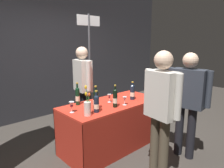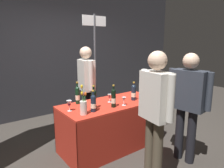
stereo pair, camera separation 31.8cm
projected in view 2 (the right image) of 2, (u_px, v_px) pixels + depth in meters
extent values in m
plane|color=#38332D|center=(112.00, 146.00, 3.39)|extent=(12.00, 12.00, 0.00)
cube|color=#2D2D33|center=(56.00, 47.00, 4.77)|extent=(7.55, 0.12, 3.14)
cube|color=red|center=(112.00, 103.00, 3.24)|extent=(1.65, 0.75, 0.02)
cube|color=#A32519|center=(127.00, 133.00, 3.03)|extent=(1.65, 0.01, 0.72)
cube|color=#A32519|center=(100.00, 119.00, 3.61)|extent=(1.65, 0.01, 0.72)
cube|color=#A32519|center=(65.00, 139.00, 2.84)|extent=(0.01, 0.75, 0.72)
cube|color=#A32519|center=(147.00, 115.00, 3.80)|extent=(0.01, 0.75, 0.72)
cylinder|color=black|center=(94.00, 101.00, 2.92)|extent=(0.08, 0.08, 0.24)
sphere|color=black|center=(94.00, 92.00, 2.90)|extent=(0.07, 0.07, 0.07)
cylinder|color=black|center=(94.00, 89.00, 2.89)|extent=(0.03, 0.03, 0.08)
cylinder|color=#B7932D|center=(93.00, 86.00, 2.88)|extent=(0.03, 0.03, 0.02)
cylinder|color=beige|center=(94.00, 102.00, 2.92)|extent=(0.08, 0.08, 0.08)
cylinder|color=#192333|center=(93.00, 104.00, 2.80)|extent=(0.07, 0.07, 0.20)
sphere|color=#192333|center=(93.00, 97.00, 2.78)|extent=(0.07, 0.07, 0.07)
cylinder|color=#192333|center=(93.00, 94.00, 2.77)|extent=(0.03, 0.03, 0.08)
cylinder|color=#B7932D|center=(93.00, 91.00, 2.76)|extent=(0.03, 0.03, 0.02)
cylinder|color=beige|center=(93.00, 106.00, 2.81)|extent=(0.07, 0.07, 0.07)
cylinder|color=black|center=(78.00, 96.00, 3.15)|extent=(0.06, 0.06, 0.24)
sphere|color=black|center=(77.00, 89.00, 3.13)|extent=(0.06, 0.06, 0.06)
cylinder|color=black|center=(77.00, 86.00, 3.12)|extent=(0.03, 0.03, 0.09)
cylinder|color=#B7932D|center=(77.00, 82.00, 3.11)|extent=(0.03, 0.03, 0.02)
cylinder|color=beige|center=(78.00, 97.00, 3.16)|extent=(0.07, 0.07, 0.08)
cylinder|color=#192333|center=(134.00, 94.00, 3.36)|extent=(0.08, 0.08, 0.22)
sphere|color=#192333|center=(134.00, 87.00, 3.34)|extent=(0.08, 0.08, 0.08)
cylinder|color=#192333|center=(134.00, 85.00, 3.33)|extent=(0.03, 0.03, 0.07)
cylinder|color=#B7932D|center=(134.00, 82.00, 3.32)|extent=(0.04, 0.04, 0.02)
cylinder|color=beige|center=(134.00, 95.00, 3.36)|extent=(0.08, 0.08, 0.07)
cylinder|color=black|center=(114.00, 99.00, 2.99)|extent=(0.07, 0.07, 0.24)
sphere|color=black|center=(114.00, 91.00, 2.97)|extent=(0.07, 0.07, 0.07)
cylinder|color=black|center=(114.00, 89.00, 2.96)|extent=(0.03, 0.03, 0.08)
cylinder|color=#B7932D|center=(114.00, 85.00, 2.95)|extent=(0.03, 0.03, 0.02)
cylinder|color=beige|center=(114.00, 101.00, 3.00)|extent=(0.07, 0.07, 0.08)
cylinder|color=silver|center=(70.00, 111.00, 2.84)|extent=(0.06, 0.06, 0.00)
cylinder|color=silver|center=(69.00, 108.00, 2.84)|extent=(0.01, 0.01, 0.08)
cone|color=silver|center=(69.00, 103.00, 2.82)|extent=(0.07, 0.07, 0.07)
cylinder|color=#590C19|center=(69.00, 104.00, 2.83)|extent=(0.04, 0.04, 0.02)
cylinder|color=silver|center=(124.00, 105.00, 3.10)|extent=(0.06, 0.06, 0.00)
cylinder|color=silver|center=(124.00, 103.00, 3.10)|extent=(0.01, 0.01, 0.06)
cone|color=silver|center=(124.00, 99.00, 3.08)|extent=(0.07, 0.07, 0.07)
cylinder|color=silver|center=(109.00, 102.00, 3.26)|extent=(0.06, 0.06, 0.00)
cylinder|color=silver|center=(109.00, 100.00, 3.26)|extent=(0.01, 0.01, 0.07)
cone|color=silver|center=(109.00, 96.00, 3.24)|extent=(0.06, 0.06, 0.06)
cylinder|color=#590C19|center=(109.00, 97.00, 3.25)|extent=(0.03, 0.03, 0.01)
cylinder|color=silver|center=(83.00, 108.00, 2.69)|extent=(0.09, 0.09, 0.18)
cylinder|color=#38722D|center=(84.00, 97.00, 2.66)|extent=(0.05, 0.05, 0.28)
ellipsoid|color=gold|center=(82.00, 87.00, 2.64)|extent=(0.03, 0.03, 0.05)
cylinder|color=#38722D|center=(84.00, 101.00, 2.66)|extent=(0.03, 0.03, 0.20)
ellipsoid|color=gold|center=(82.00, 93.00, 2.64)|extent=(0.03, 0.03, 0.05)
cylinder|color=#38722D|center=(85.00, 101.00, 2.70)|extent=(0.04, 0.01, 0.18)
ellipsoid|color=#E05B1E|center=(85.00, 94.00, 2.68)|extent=(0.03, 0.03, 0.05)
cylinder|color=#38722D|center=(83.00, 101.00, 2.67)|extent=(0.02, 0.02, 0.19)
ellipsoid|color=pink|center=(83.00, 94.00, 2.66)|extent=(0.03, 0.03, 0.05)
cylinder|color=black|center=(86.00, 109.00, 4.00)|extent=(0.12, 0.12, 0.80)
cylinder|color=black|center=(89.00, 112.00, 3.86)|extent=(0.12, 0.12, 0.80)
cube|color=beige|center=(86.00, 75.00, 3.79)|extent=(0.28, 0.43, 0.57)
sphere|color=beige|center=(86.00, 53.00, 3.70)|extent=(0.22, 0.22, 0.22)
cylinder|color=beige|center=(82.00, 72.00, 4.00)|extent=(0.08, 0.08, 0.52)
cylinder|color=beige|center=(91.00, 76.00, 3.57)|extent=(0.08, 0.08, 0.52)
cylinder|color=black|center=(191.00, 137.00, 2.86)|extent=(0.12, 0.12, 0.77)
cylinder|color=black|center=(179.00, 133.00, 2.99)|extent=(0.12, 0.12, 0.77)
cube|color=#2D333D|center=(189.00, 90.00, 2.79)|extent=(0.26, 0.48, 0.55)
sphere|color=beige|center=(191.00, 61.00, 2.71)|extent=(0.21, 0.21, 0.21)
cylinder|color=#2D333D|center=(209.00, 92.00, 2.59)|extent=(0.08, 0.08, 0.50)
cylinder|color=#2D333D|center=(171.00, 85.00, 2.98)|extent=(0.08, 0.08, 0.50)
cylinder|color=#4C4233|center=(158.00, 152.00, 2.44)|extent=(0.12, 0.12, 0.80)
cylinder|color=#4C4233|center=(150.00, 147.00, 2.57)|extent=(0.12, 0.12, 0.80)
cube|color=beige|center=(156.00, 96.00, 2.37)|extent=(0.26, 0.41, 0.57)
sphere|color=beige|center=(158.00, 61.00, 2.28)|extent=(0.22, 0.22, 0.22)
cylinder|color=beige|center=(171.00, 99.00, 2.16)|extent=(0.08, 0.08, 0.52)
cylinder|color=beige|center=(144.00, 90.00, 2.56)|extent=(0.08, 0.08, 0.52)
cylinder|color=#47474C|center=(95.00, 70.00, 4.21)|extent=(0.04, 0.04, 2.23)
cube|color=silver|center=(94.00, 21.00, 4.01)|extent=(0.54, 0.02, 0.20)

